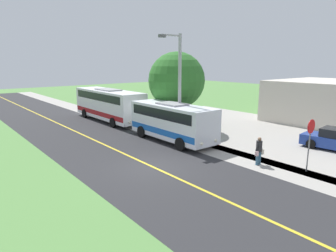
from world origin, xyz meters
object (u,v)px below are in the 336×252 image
(pedestrian_with_bags, at_px, (259,150))
(shuttle_bus_front, at_px, (172,120))
(street_light_pole, at_px, (178,83))
(tree_curbside, at_px, (177,81))
(transit_bus_rear, at_px, (109,103))
(stop_sign, at_px, (310,136))

(pedestrian_with_bags, bearing_deg, shuttle_bus_front, -85.99)
(street_light_pole, distance_m, tree_curbside, 4.06)
(shuttle_bus_front, xyz_separation_m, transit_bus_rear, (-0.08, -10.06, 0.17))
(pedestrian_with_bags, height_order, stop_sign, stop_sign)
(shuttle_bus_front, relative_size, pedestrian_with_bags, 4.66)
(tree_curbside, bearing_deg, transit_bus_rear, -68.23)
(stop_sign, distance_m, street_light_pole, 9.65)
(shuttle_bus_front, height_order, tree_curbside, tree_curbside)
(shuttle_bus_front, relative_size, transit_bus_rear, 0.75)
(transit_bus_rear, bearing_deg, street_light_pole, 91.75)
(shuttle_bus_front, bearing_deg, tree_curbside, -134.71)
(transit_bus_rear, xyz_separation_m, street_light_pole, (-0.31, 10.29, 2.54))
(transit_bus_rear, bearing_deg, shuttle_bus_front, 89.57)
(street_light_pole, bearing_deg, transit_bus_rear, -88.25)
(transit_bus_rear, relative_size, pedestrian_with_bags, 6.22)
(pedestrian_with_bags, distance_m, stop_sign, 2.78)
(shuttle_bus_front, bearing_deg, pedestrian_with_bags, 94.01)
(shuttle_bus_front, bearing_deg, stop_sign, 99.63)
(tree_curbside, bearing_deg, pedestrian_with_bags, 76.66)
(pedestrian_with_bags, distance_m, tree_curbside, 10.98)
(pedestrian_with_bags, distance_m, street_light_pole, 7.78)
(tree_curbside, bearing_deg, shuttle_bus_front, 45.29)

